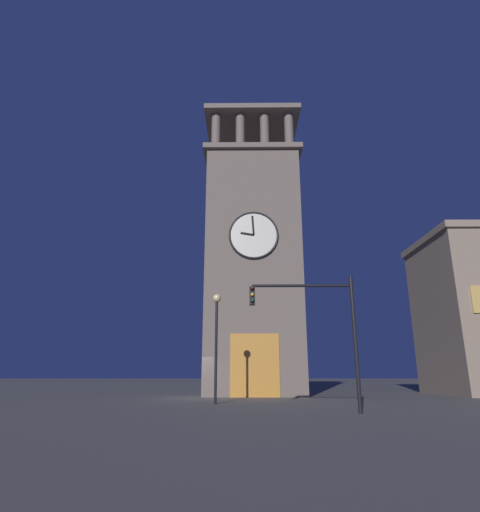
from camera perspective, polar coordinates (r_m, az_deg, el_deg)
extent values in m
plane|color=#56544F|center=(27.34, -6.61, -18.90)|extent=(200.00, 200.00, 0.00)
cube|color=#75665B|center=(32.25, 1.77, -2.65)|extent=(6.89, 7.53, 17.72)
cube|color=#75665B|center=(35.44, 1.64, 11.76)|extent=(7.49, 8.13, 0.40)
cylinder|color=#75665B|center=(33.74, 6.77, 16.77)|extent=(0.70, 0.70, 3.01)
cylinder|color=#75665B|center=(33.59, 3.41, 16.84)|extent=(0.70, 0.70, 3.01)
cylinder|color=#75665B|center=(33.55, 0.03, 16.85)|extent=(0.70, 0.70, 3.01)
cylinder|color=#75665B|center=(33.62, -3.34, 16.81)|extent=(0.70, 0.70, 3.01)
cylinder|color=#75665B|center=(39.18, 5.79, 11.78)|extent=(0.70, 0.70, 3.01)
cylinder|color=#75665B|center=(39.06, 2.96, 11.81)|extent=(0.70, 0.70, 3.01)
cylinder|color=#75665B|center=(39.02, 0.11, 11.82)|extent=(0.70, 0.70, 3.01)
cylinder|color=#75665B|center=(39.08, -2.73, 11.79)|extent=(0.70, 0.70, 3.01)
cube|color=#75665B|center=(37.14, 1.60, 16.42)|extent=(7.49, 8.13, 0.40)
cylinder|color=black|center=(37.85, 1.58, 18.09)|extent=(0.12, 0.12, 2.21)
cylinder|color=silver|center=(29.11, 1.89, 2.87)|extent=(3.37, 0.12, 3.37)
torus|color=black|center=(29.10, 1.89, 2.89)|extent=(3.53, 0.16, 3.53)
cube|color=black|center=(29.04, 1.00, 3.08)|extent=(0.93, 0.06, 0.27)
cube|color=black|center=(29.26, 1.80, 4.26)|extent=(0.21, 0.06, 1.44)
cube|color=orange|center=(27.68, 2.06, -14.81)|extent=(3.20, 0.24, 4.00)
cube|color=#E0B259|center=(31.46, 30.14, -5.20)|extent=(1.00, 0.12, 1.80)
cylinder|color=black|center=(17.38, 15.64, -11.36)|extent=(0.16, 0.16, 5.36)
cylinder|color=black|center=(17.29, 8.50, -4.08)|extent=(4.09, 0.12, 0.12)
cube|color=black|center=(17.04, 1.70, -5.54)|extent=(0.22, 0.30, 0.75)
sphere|color=#360505|center=(16.92, 1.70, -4.51)|extent=(0.16, 0.16, 0.16)
sphere|color=orange|center=(16.87, 1.71, -5.34)|extent=(0.16, 0.16, 0.16)
sphere|color=#063316|center=(16.83, 1.72, -6.18)|extent=(0.16, 0.16, 0.16)
cylinder|color=black|center=(21.78, -3.33, -13.04)|extent=(0.14, 0.14, 5.11)
sphere|color=#F9DB8C|center=(22.10, -3.22, -5.84)|extent=(0.44, 0.44, 0.44)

